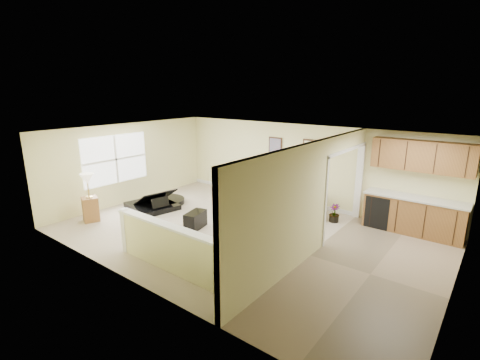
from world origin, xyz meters
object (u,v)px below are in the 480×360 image
Objects in this scene: lamp_stand at (90,201)px; palm_plant at (247,181)px; loveseat at (302,205)px; piano_bench at (195,220)px; piano at (154,189)px; small_plant at (334,214)px; accent_table at (270,188)px.

palm_plant is at bearing 63.98° from lamp_stand.
loveseat is at bearing -8.63° from palm_plant.
piano_bench is at bearing -79.96° from palm_plant.
lamp_stand reaches higher than piano.
piano is 1.47× the size of palm_plant.
lamp_stand reaches higher than loveseat.
palm_plant reaches higher than small_plant.
accent_table is at bearing 54.57° from lamp_stand.
lamp_stand is at bearing -151.53° from loveseat.
lamp_stand is (-2.64, -1.38, 0.35)m from piano_bench.
accent_table is 2.30m from small_plant.
accent_table is (2.60, 2.47, -0.08)m from piano.
loveseat reaches higher than piano_bench.
loveseat is (3.89, 2.18, -0.26)m from piano.
piano_bench is 3.13m from loveseat.
small_plant is at bearing -13.71° from loveseat.
lamp_stand reaches higher than small_plant.
lamp_stand is (-2.12, -4.34, 0.01)m from palm_plant.
loveseat is at bearing -179.54° from small_plant.
palm_plant reaches higher than piano_bench.
piano is at bearing -155.79° from small_plant.
palm_plant is (-2.23, 0.34, 0.26)m from loveseat.
accent_table is 1.50× the size of small_plant.
small_plant is at bearing 35.22° from piano.
palm_plant is at bearing 174.12° from small_plant.
lamp_stand is (-3.05, -4.29, 0.08)m from accent_table.
lamp_stand reaches higher than piano_bench.
loveseat reaches higher than small_plant.
palm_plant reaches higher than accent_table.
loveseat is 2.03× the size of accent_table.
loveseat is 1.14× the size of lamp_stand.
lamp_stand reaches higher than palm_plant.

